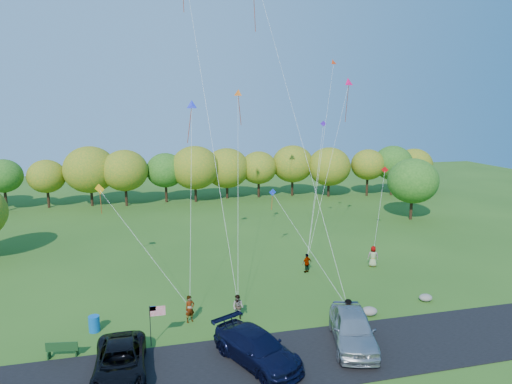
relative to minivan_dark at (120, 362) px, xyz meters
The scene contains 17 objects.
ground 9.53m from the minivan_dark, 21.24° to the left, with size 140.00×140.00×0.00m, color #295217.
asphalt_lane 8.90m from the minivan_dark, ahead, with size 44.00×6.00×0.06m, color black.
treeline 41.52m from the minivan_dark, 74.46° to the left, with size 76.53×27.72×8.39m.
minivan_dark is the anchor object (origin of this frame).
minivan_navy 7.12m from the minivan_dark, ahead, with size 2.38×5.85×1.70m, color black.
minivan_silver 12.96m from the minivan_dark, ahead, with size 2.34×5.82×1.98m, color #A5A9B0.
flyer_a 6.61m from the minivan_dark, 51.83° to the left, with size 0.65×0.42×1.78m, color #4C4C59.
flyer_b 8.69m from the minivan_dark, 34.30° to the left, with size 0.79×0.61×1.62m, color #4C4C59.
flyer_c 14.14m from the minivan_dark, 10.76° to the left, with size 1.04×0.60×1.61m, color #4C4C59.
flyer_d 18.57m from the minivan_dark, 39.00° to the left, with size 0.95×0.40×1.63m, color #4C4C59.
flyer_e 23.54m from the minivan_dark, 29.68° to the left, with size 0.89×0.58×1.81m, color #4C4C59.
park_bench 4.16m from the minivan_dark, 140.51° to the left, with size 1.73×0.56×0.96m.
trash_barrel 5.65m from the minivan_dark, 108.40° to the left, with size 0.67×0.67×1.00m, color #0A51A4.
flag_assembly 3.46m from the minivan_dark, 56.02° to the left, with size 0.91×0.59×2.47m.
boulder_near 16.09m from the minivan_dark, 11.80° to the left, with size 1.11×0.87×0.55m, color gray.
boulder_far 21.18m from the minivan_dark, 11.86° to the left, with size 0.95×0.80×0.50m, color gray.
kites_aloft 26.94m from the minivan_dark, 57.28° to the left, with size 27.41×5.96×20.83m.
Camera 1 is at (-7.18, -25.73, 13.82)m, focal length 32.00 mm.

